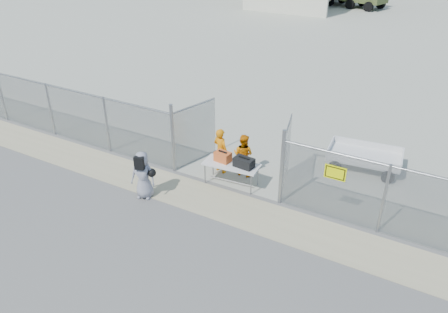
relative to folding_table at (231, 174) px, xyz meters
The scene contains 11 objects.
ground 2.23m from the folding_table, 94.51° to the right, with size 160.00×160.00×0.00m, color #515151.
tarmac_inside 39.81m from the folding_table, 90.25° to the left, with size 160.00×80.00×0.01m, color #A1A392.
dirt_strip 1.26m from the folding_table, 98.27° to the right, with size 44.00×1.60×0.01m, color tan.
chain_link_fence 0.75m from the folding_table, 132.67° to the right, with size 40.00×0.20×2.20m, color gray, non-canonical shape.
folding_table is the anchor object (origin of this frame).
orange_bag 0.65m from the folding_table, behind, with size 0.52×0.35×0.32m, color #DD5E26.
black_duffel 0.70m from the folding_table, ahead, with size 0.64×0.38×0.31m, color black.
security_worker_left 1.02m from the folding_table, 142.24° to the left, with size 0.60×0.39×1.64m, color orange.
security_worker_right 0.88m from the folding_table, 88.41° to the left, with size 0.73×0.57×1.50m, color orange.
visitor 2.89m from the folding_table, 135.86° to the right, with size 0.78×0.51×1.59m, color gray.
utility_trailer 4.84m from the folding_table, 42.56° to the left, with size 3.24×1.67×0.79m, color silver, non-canonical shape.
Camera 1 is at (6.06, -8.73, 7.81)m, focal length 35.00 mm.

